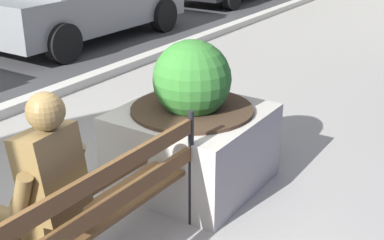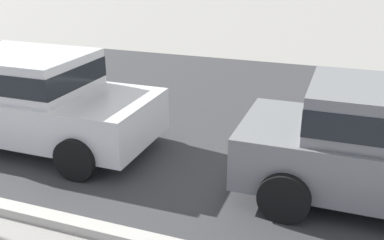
{
  "view_description": "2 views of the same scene",
  "coord_description": "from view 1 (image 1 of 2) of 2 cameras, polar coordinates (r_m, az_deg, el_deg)",
  "views": [
    {
      "loc": [
        -1.7,
        -2.1,
        2.3
      ],
      "look_at": [
        1.73,
        0.15,
        0.6
      ],
      "focal_mm": 48.36,
      "sensor_mm": 36.0,
      "label": 1
    },
    {
      "loc": [
        4.31,
        -0.65,
        3.06
      ],
      "look_at": [
        2.32,
        4.79,
        0.8
      ],
      "focal_mm": 40.27,
      "sensor_mm": 36.0,
      "label": 2
    }
  ],
  "objects": [
    {
      "name": "bronze_statue_seated",
      "position": [
        3.31,
        -16.54,
        -8.09
      ],
      "size": [
        0.62,
        0.8,
        1.37
      ],
      "color": "brown",
      "rests_on": "ground"
    },
    {
      "name": "park_bench",
      "position": [
        3.36,
        -11.02,
        -9.5
      ],
      "size": [
        1.81,
        0.55,
        0.95
      ],
      "color": "brown",
      "rests_on": "ground"
    },
    {
      "name": "concrete_planter",
      "position": [
        4.48,
        0.0,
        -1.22
      ],
      "size": [
        1.17,
        1.17,
        1.3
      ],
      "color": "#A8A399",
      "rests_on": "ground"
    }
  ]
}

